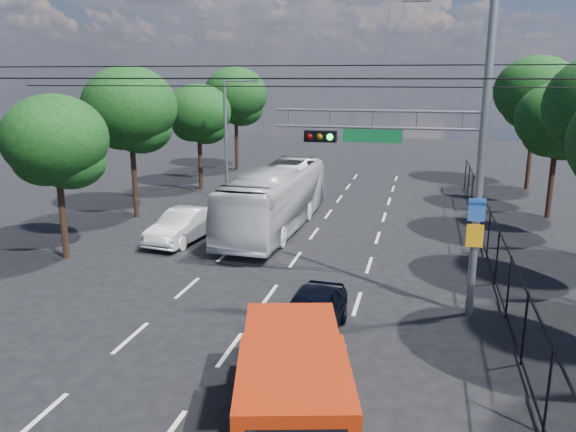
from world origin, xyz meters
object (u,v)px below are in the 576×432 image
(red_pickup, at_px, (292,386))
(white_van, at_px, (183,225))
(navy_hatchback, at_px, (311,314))
(white_bus, at_px, (275,199))
(signal_mast, at_px, (439,146))

(red_pickup, xyz_separation_m, white_van, (-8.02, 12.67, -0.42))
(navy_hatchback, height_order, white_bus, white_bus)
(signal_mast, distance_m, white_van, 12.87)
(red_pickup, height_order, white_bus, white_bus)
(red_pickup, xyz_separation_m, navy_hatchback, (-0.52, 4.59, -0.47))
(signal_mast, xyz_separation_m, red_pickup, (-2.76, -7.28, -4.09))
(navy_hatchback, height_order, white_van, white_van)
(navy_hatchback, distance_m, white_bus, 11.75)
(white_bus, relative_size, white_van, 2.45)
(red_pickup, bearing_deg, navy_hatchback, 96.52)
(navy_hatchback, distance_m, white_van, 11.02)
(white_bus, height_order, white_van, white_bus)
(signal_mast, relative_size, navy_hatchback, 2.36)
(navy_hatchback, xyz_separation_m, white_van, (-7.50, 8.08, 0.05))
(navy_hatchback, bearing_deg, signal_mast, 42.13)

